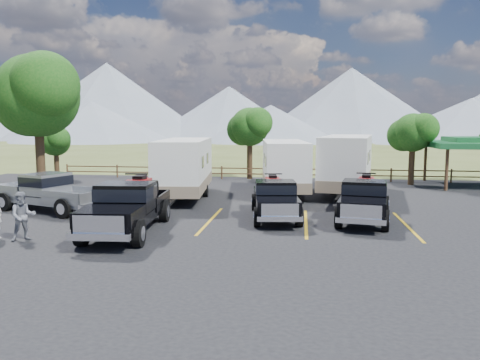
# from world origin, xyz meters

# --- Properties ---
(ground) EXTENTS (320.00, 320.00, 0.00)m
(ground) POSITION_xyz_m (0.00, 0.00, 0.00)
(ground) COLOR #475122
(ground) RESTS_ON ground
(asphalt_lot) EXTENTS (44.00, 34.00, 0.04)m
(asphalt_lot) POSITION_xyz_m (0.00, 3.00, 0.02)
(asphalt_lot) COLOR black
(asphalt_lot) RESTS_ON ground
(stall_lines) EXTENTS (12.12, 5.50, 0.01)m
(stall_lines) POSITION_xyz_m (0.00, 4.00, 0.04)
(stall_lines) COLOR #BF9616
(stall_lines) RESTS_ON asphalt_lot
(tree_big_nw) EXTENTS (5.54, 5.18, 7.84)m
(tree_big_nw) POSITION_xyz_m (-12.55, 9.03, 5.60)
(tree_big_nw) COLOR black
(tree_big_nw) RESTS_ON ground
(tree_ne_a) EXTENTS (3.11, 2.92, 4.76)m
(tree_ne_a) POSITION_xyz_m (8.97, 17.01, 3.48)
(tree_ne_a) COLOR black
(tree_ne_a) RESTS_ON ground
(tree_north) EXTENTS (3.46, 3.24, 5.25)m
(tree_north) POSITION_xyz_m (-2.03, 19.02, 3.83)
(tree_north) COLOR black
(tree_north) RESTS_ON ground
(tree_nw_small) EXTENTS (2.59, 2.43, 3.85)m
(tree_nw_small) POSITION_xyz_m (-16.02, 17.01, 2.78)
(tree_nw_small) COLOR black
(tree_nw_small) RESTS_ON ground
(rail_fence) EXTENTS (36.12, 0.12, 1.00)m
(rail_fence) POSITION_xyz_m (2.00, 18.50, 0.61)
(rail_fence) COLOR brown
(rail_fence) RESTS_ON ground
(pavilion) EXTENTS (6.20, 6.20, 3.22)m
(pavilion) POSITION_xyz_m (13.00, 17.00, 2.79)
(pavilion) COLOR brown
(pavilion) RESTS_ON ground
(mountain_range) EXTENTS (209.00, 71.00, 20.00)m
(mountain_range) POSITION_xyz_m (-7.63, 105.98, 7.87)
(mountain_range) COLOR gray
(mountain_range) RESTS_ON ground
(rig_left) EXTENTS (2.59, 6.42, 2.10)m
(rig_left) POSITION_xyz_m (-4.66, 1.59, 1.05)
(rig_left) COLOR black
(rig_left) RESTS_ON asphalt_lot
(rig_center) EXTENTS (2.46, 5.62, 1.82)m
(rig_center) POSITION_xyz_m (0.66, 5.01, 0.91)
(rig_center) COLOR black
(rig_center) RESTS_ON asphalt_lot
(rig_right) EXTENTS (2.74, 5.92, 1.90)m
(rig_right) POSITION_xyz_m (4.44, 4.99, 0.96)
(rig_right) COLOR black
(rig_right) RESTS_ON asphalt_lot
(trailer_left) EXTENTS (3.19, 9.25, 3.20)m
(trailer_left) POSITION_xyz_m (-4.54, 9.71, 1.71)
(trailer_left) COLOR white
(trailer_left) RESTS_ON asphalt_lot
(trailer_center) EXTENTS (3.06, 8.85, 3.06)m
(trailer_center) POSITION_xyz_m (0.81, 11.77, 1.64)
(trailer_center) COLOR white
(trailer_center) RESTS_ON asphalt_lot
(trailer_right) EXTENTS (3.78, 9.69, 3.35)m
(trailer_right) POSITION_xyz_m (4.36, 12.33, 1.79)
(trailer_right) COLOR white
(trailer_right) RESTS_ON asphalt_lot
(pickup_silver) EXTENTS (6.19, 3.71, 1.77)m
(pickup_silver) POSITION_xyz_m (-9.82, 5.06, 0.96)
(pickup_silver) COLOR gray
(pickup_silver) RESTS_ON asphalt_lot
(person_b) EXTENTS (1.06, 1.02, 1.73)m
(person_b) POSITION_xyz_m (-7.82, -0.16, 0.90)
(person_b) COLOR slate
(person_b) RESTS_ON asphalt_lot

